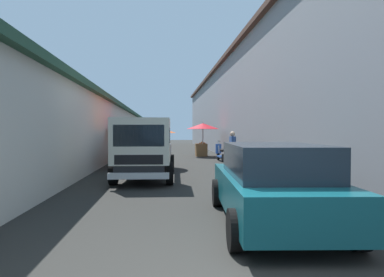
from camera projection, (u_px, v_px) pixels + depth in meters
ground at (175, 163)px, 16.58m from camera, size 90.00×90.00×0.00m
building_left_whitewash at (53, 130)px, 18.14m from camera, size 49.80×7.50×3.50m
building_right_concrete at (286, 105)px, 19.39m from camera, size 49.80×7.50×6.62m
fruit_stall_far_left at (202, 132)px, 21.05m from camera, size 2.23×2.23×2.30m
fruit_stall_far_right at (128, 134)px, 16.04m from camera, size 2.16×2.16×2.14m
fruit_stall_mid_lane at (144, 132)px, 14.12m from camera, size 2.87×2.87×2.15m
hatchback_car at (272, 183)px, 5.65m from camera, size 4.03×2.17×1.45m
delivery_truck at (144, 150)px, 10.43m from camera, size 4.99×2.13×2.08m
vendor_by_crates at (233, 147)px, 14.04m from camera, size 0.66×0.23×1.68m
parked_scooter at (221, 153)px, 17.61m from camera, size 1.69×0.36×1.14m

